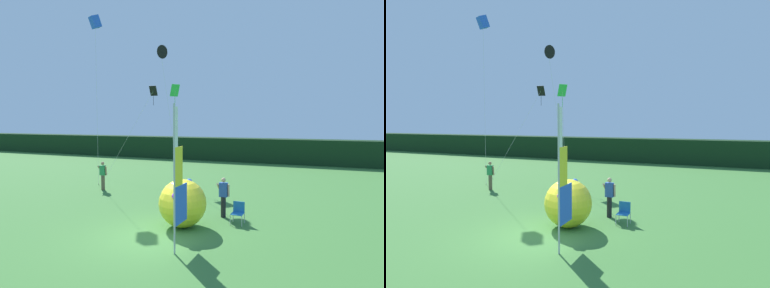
% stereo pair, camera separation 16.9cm
% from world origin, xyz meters
% --- Properties ---
extents(ground_plane, '(120.00, 120.00, 0.00)m').
position_xyz_m(ground_plane, '(0.00, 0.00, 0.00)').
color(ground_plane, '#3D7533').
extents(distant_treeline, '(80.00, 2.40, 2.42)m').
position_xyz_m(distant_treeline, '(0.00, 23.57, 1.21)').
color(distant_treeline, black).
rests_on(distant_treeline, ground).
extents(banner_flag, '(0.06, 1.03, 4.77)m').
position_xyz_m(banner_flag, '(1.43, -0.77, 2.29)').
color(banner_flag, '#B7B7BC').
rests_on(banner_flag, ground).
extents(person_near_banner, '(0.55, 0.48, 1.75)m').
position_xyz_m(person_near_banner, '(1.71, 3.40, 0.94)').
color(person_near_banner, black).
rests_on(person_near_banner, ground).
extents(person_mid_field, '(0.55, 0.48, 1.74)m').
position_xyz_m(person_mid_field, '(-6.77, 6.14, 0.93)').
color(person_mid_field, brown).
rests_on(person_mid_field, ground).
extents(inflatable_balloon, '(1.92, 1.92, 1.92)m').
position_xyz_m(inflatable_balloon, '(0.59, 1.49, 0.96)').
color(inflatable_balloon, yellow).
rests_on(inflatable_balloon, ground).
extents(folding_chair, '(0.51, 0.51, 0.89)m').
position_xyz_m(folding_chair, '(2.54, 2.75, 0.51)').
color(folding_chair, '#BCBCC1').
rests_on(folding_chair, ground).
extents(kite_green_diamond_0, '(1.56, 2.54, 6.75)m').
position_xyz_m(kite_green_diamond_0, '(-3.90, 10.47, 6.03)').
color(kite_green_diamond_0, brown).
rests_on(kite_green_diamond_0, ground).
extents(kite_black_delta_1, '(1.81, 0.99, 9.38)m').
position_xyz_m(kite_black_delta_1, '(-4.71, 9.96, 8.89)').
color(kite_black_delta_1, brown).
rests_on(kite_black_delta_1, ground).
extents(kite_black_diamond_2, '(2.82, 3.09, 6.88)m').
position_xyz_m(kite_black_diamond_2, '(-6.57, 11.82, 6.12)').
color(kite_black_diamond_2, brown).
rests_on(kite_black_diamond_2, ground).
extents(kite_blue_box_3, '(1.34, 1.63, 11.44)m').
position_xyz_m(kite_blue_box_3, '(-8.95, 8.47, 10.93)').
color(kite_blue_box_3, brown).
rests_on(kite_blue_box_3, ground).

